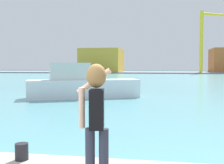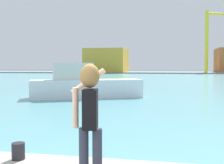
{
  "view_description": "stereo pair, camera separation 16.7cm",
  "coord_description": "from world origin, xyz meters",
  "px_view_note": "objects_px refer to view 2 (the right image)",
  "views": [
    {
      "loc": [
        1.91,
        -3.19,
        2.27
      ],
      "look_at": [
        0.31,
        5.76,
        1.76
      ],
      "focal_mm": 46.46,
      "sensor_mm": 36.0,
      "label": 1
    },
    {
      "loc": [
        2.07,
        -3.16,
        2.27
      ],
      "look_at": [
        0.31,
        5.76,
        1.76
      ],
      "focal_mm": 46.46,
      "sensor_mm": 36.0,
      "label": 2
    }
  ],
  "objects_px": {
    "harbor_bollard": "(18,151)",
    "person_photographer": "(90,111)",
    "boat_moored": "(84,85)",
    "port_crane": "(209,36)",
    "warehouse_left": "(107,60)"
  },
  "relations": [
    {
      "from": "harbor_bollard",
      "to": "person_photographer",
      "type": "bearing_deg",
      "value": -27.71
    },
    {
      "from": "boat_moored",
      "to": "person_photographer",
      "type": "bearing_deg",
      "value": -97.03
    },
    {
      "from": "harbor_bollard",
      "to": "boat_moored",
      "type": "xyz_separation_m",
      "value": [
        -3.2,
        14.82,
        0.19
      ]
    },
    {
      "from": "warehouse_left",
      "to": "port_crane",
      "type": "relative_size",
      "value": 0.74
    },
    {
      "from": "boat_moored",
      "to": "port_crane",
      "type": "height_order",
      "value": "port_crane"
    },
    {
      "from": "person_photographer",
      "to": "boat_moored",
      "type": "distance_m",
      "value": 16.39
    },
    {
      "from": "person_photographer",
      "to": "boat_moored",
      "type": "xyz_separation_m",
      "value": [
        -4.79,
        15.66,
        -0.72
      ]
    },
    {
      "from": "person_photographer",
      "to": "warehouse_left",
      "type": "bearing_deg",
      "value": 2.34
    },
    {
      "from": "person_photographer",
      "to": "boat_moored",
      "type": "relative_size",
      "value": 0.22
    },
    {
      "from": "boat_moored",
      "to": "warehouse_left",
      "type": "xyz_separation_m",
      "value": [
        -14.09,
        72.69,
        3.15
      ]
    },
    {
      "from": "boat_moored",
      "to": "warehouse_left",
      "type": "height_order",
      "value": "warehouse_left"
    },
    {
      "from": "person_photographer",
      "to": "warehouse_left",
      "type": "xyz_separation_m",
      "value": [
        -18.87,
        88.34,
        2.43
      ]
    },
    {
      "from": "harbor_bollard",
      "to": "warehouse_left",
      "type": "distance_m",
      "value": 89.26
    },
    {
      "from": "harbor_bollard",
      "to": "boat_moored",
      "type": "relative_size",
      "value": 0.04
    },
    {
      "from": "harbor_bollard",
      "to": "boat_moored",
      "type": "distance_m",
      "value": 15.16
    }
  ]
}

